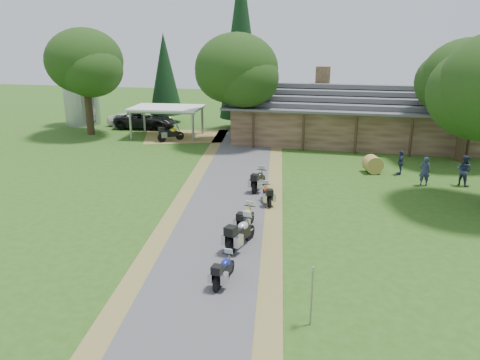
% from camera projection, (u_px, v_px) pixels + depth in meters
% --- Properties ---
extents(ground, '(120.00, 120.00, 0.00)m').
position_uv_depth(ground, '(208.00, 258.00, 19.21)').
color(ground, '#2E5217').
rests_on(ground, ground).
extents(driveway, '(51.95, 51.95, 0.00)m').
position_uv_depth(driveway, '(221.00, 221.00, 23.04)').
color(driveway, '#4D4D4F').
rests_on(driveway, ground).
extents(lodge, '(21.40, 9.40, 4.90)m').
position_uv_depth(lodge, '(356.00, 113.00, 39.56)').
color(lodge, brown).
rests_on(lodge, ground).
extents(silo, '(3.89, 3.89, 7.01)m').
position_uv_depth(silo, '(81.00, 90.00, 46.98)').
color(silo, gray).
rests_on(silo, ground).
extents(carport, '(6.48, 4.58, 2.68)m').
position_uv_depth(carport, '(167.00, 122.00, 41.79)').
color(carport, white).
rests_on(carport, ground).
extents(car_white_sedan, '(2.72, 5.42, 1.74)m').
position_uv_depth(car_white_sedan, '(127.00, 118.00, 46.49)').
color(car_white_sedan, white).
rests_on(car_white_sedan, ground).
extents(car_dark_suv, '(3.11, 6.52, 2.44)m').
position_uv_depth(car_dark_suv, '(145.00, 116.00, 45.48)').
color(car_dark_suv, black).
rests_on(car_dark_suv, ground).
extents(motorcycle_row_a, '(0.74, 1.73, 1.14)m').
position_uv_depth(motorcycle_row_a, '(224.00, 269.00, 17.13)').
color(motorcycle_row_a, '#162499').
rests_on(motorcycle_row_a, ground).
extents(motorcycle_row_b, '(1.23, 2.19, 1.43)m').
position_uv_depth(motorcycle_row_b, '(240.00, 232.00, 19.98)').
color(motorcycle_row_b, '#B8BAC1').
rests_on(motorcycle_row_b, ground).
extents(motorcycle_row_c, '(0.79, 1.85, 1.23)m').
position_uv_depth(motorcycle_row_c, '(246.00, 217.00, 21.85)').
color(motorcycle_row_c, yellow).
rests_on(motorcycle_row_c, ground).
extents(motorcycle_row_d, '(1.09, 1.75, 1.14)m').
position_uv_depth(motorcycle_row_d, '(267.00, 193.00, 25.29)').
color(motorcycle_row_d, '#CF4E02').
rests_on(motorcycle_row_d, ground).
extents(motorcycle_row_e, '(0.87, 2.00, 1.33)m').
position_uv_depth(motorcycle_row_e, '(259.00, 179.00, 27.46)').
color(motorcycle_row_e, black).
rests_on(motorcycle_row_e, ground).
extents(motorcycle_carport_a, '(2.02, 1.92, 1.44)m').
position_uv_depth(motorcycle_carport_a, '(171.00, 133.00, 40.19)').
color(motorcycle_carport_a, yellow).
rests_on(motorcycle_carport_a, ground).
extents(person_a, '(0.62, 0.47, 2.10)m').
position_uv_depth(person_a, '(425.00, 169.00, 28.20)').
color(person_a, navy).
rests_on(person_a, ground).
extents(person_b, '(0.77, 0.76, 2.22)m').
position_uv_depth(person_b, '(464.00, 168.00, 28.17)').
color(person_b, navy).
rests_on(person_b, ground).
extents(person_c, '(0.46, 0.59, 1.88)m').
position_uv_depth(person_c, '(401.00, 161.00, 30.46)').
color(person_c, navy).
rests_on(person_c, ground).
extents(hay_bale, '(1.39, 1.33, 1.14)m').
position_uv_depth(hay_bale, '(373.00, 164.00, 30.96)').
color(hay_bale, olive).
rests_on(hay_bale, ground).
extents(sign_post, '(0.36, 0.06, 2.01)m').
position_uv_depth(sign_post, '(312.00, 297.00, 14.49)').
color(sign_post, gray).
rests_on(sign_post, ground).
extents(oak_lodge_left, '(6.71, 6.71, 9.94)m').
position_uv_depth(oak_lodge_left, '(237.00, 84.00, 37.81)').
color(oak_lodge_left, black).
rests_on(oak_lodge_left, ground).
extents(oak_lodge_right, '(6.51, 6.51, 9.52)m').
position_uv_depth(oak_lodge_right, '(467.00, 95.00, 32.61)').
color(oak_lodge_right, black).
rests_on(oak_lodge_right, ground).
extents(oak_silo, '(6.77, 6.77, 10.59)m').
position_uv_depth(oak_silo, '(86.00, 76.00, 41.59)').
color(oak_silo, black).
rests_on(oak_silo, ground).
extents(cedar_near, '(4.12, 4.12, 15.76)m').
position_uv_depth(cedar_near, '(241.00, 45.00, 43.67)').
color(cedar_near, black).
rests_on(cedar_near, ground).
extents(cedar_far, '(3.42, 3.42, 9.03)m').
position_uv_depth(cedar_far, '(165.00, 78.00, 47.80)').
color(cedar_far, black).
rests_on(cedar_far, ground).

